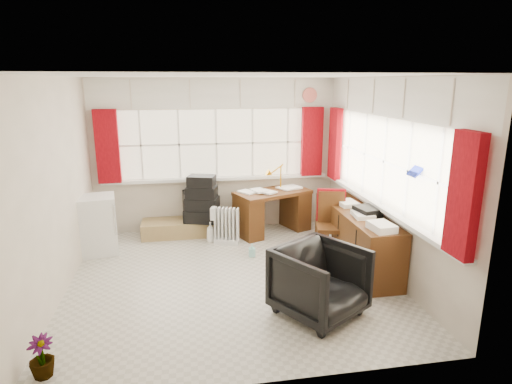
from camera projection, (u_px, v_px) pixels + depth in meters
ground at (232, 278)px, 5.47m from camera, size 4.00×4.00×0.00m
room_walls at (230, 163)px, 5.09m from camera, size 4.00×4.00×4.00m
window_back at (217, 174)px, 7.09m from camera, size 3.70×0.12×3.60m
window_right at (379, 200)px, 5.55m from camera, size 0.12×3.70×3.60m
curtains at (287, 152)px, 6.14m from camera, size 3.83×3.83×1.15m
overhead_cabinets at (291, 95)px, 6.00m from camera, size 3.98×3.98×0.48m
desk at (272, 209)px, 7.05m from camera, size 1.35×1.01×0.74m
desk_lamp at (281, 172)px, 7.05m from camera, size 0.15×0.12×0.42m
task_chair at (331, 222)px, 6.01m from camera, size 0.50×0.52×0.98m
office_chair at (320, 282)px, 4.53m from camera, size 1.13×1.14×0.76m
radiator at (227, 229)px, 6.57m from camera, size 0.41×0.28×0.58m
credenza at (355, 236)px, 5.85m from camera, size 0.50×2.00×0.85m
file_tray at (367, 211)px, 5.54m from camera, size 0.32×0.37×0.11m
tv_bench at (186, 227)px, 6.99m from camera, size 1.40×0.50×0.25m
crt_tv at (199, 205)px, 6.98m from camera, size 0.54×0.51×0.45m
hifi_stack at (202, 201)px, 6.81m from camera, size 0.63×0.50×0.76m
mini_fridge at (98, 225)px, 6.19m from camera, size 0.57×0.57×0.85m
spray_bottle_a at (210, 232)px, 6.67m from camera, size 0.13×0.13×0.32m
spray_bottle_b at (252, 250)px, 6.12m from camera, size 0.09×0.09×0.19m
flower_vase at (41, 357)px, 3.60m from camera, size 0.21×0.21×0.37m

